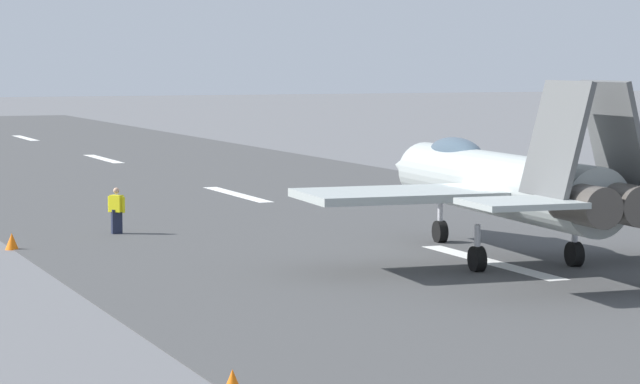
% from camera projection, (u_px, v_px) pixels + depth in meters
% --- Properties ---
extents(ground_plane, '(400.00, 400.00, 0.00)m').
position_uv_depth(ground_plane, '(497.00, 264.00, 43.10)').
color(ground_plane, slate).
extents(runway_strip, '(240.00, 26.00, 0.02)m').
position_uv_depth(runway_strip, '(497.00, 264.00, 43.08)').
color(runway_strip, '#434444').
rests_on(runway_strip, ground).
extents(fighter_jet, '(16.50, 13.47, 5.65)m').
position_uv_depth(fighter_jet, '(500.00, 182.00, 43.58)').
color(fighter_jet, '#A0A8A5').
rests_on(fighter_jet, ground).
extents(crew_person, '(0.55, 0.50, 1.67)m').
position_uv_depth(crew_person, '(117.00, 211.00, 50.48)').
color(crew_person, '#1E2338').
rests_on(crew_person, ground).
extents(marker_cone_near, '(0.44, 0.44, 0.55)m').
position_uv_depth(marker_cone_near, '(233.00, 384.00, 26.02)').
color(marker_cone_near, orange).
rests_on(marker_cone_near, ground).
extents(marker_cone_mid, '(0.44, 0.44, 0.55)m').
position_uv_depth(marker_cone_mid, '(12.00, 241.00, 46.43)').
color(marker_cone_mid, orange).
rests_on(marker_cone_mid, ground).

